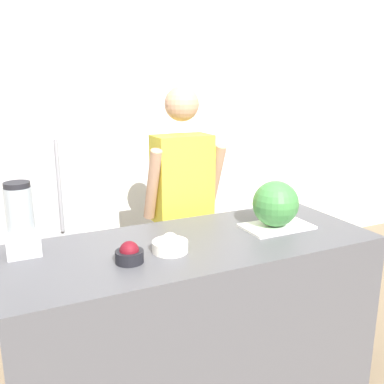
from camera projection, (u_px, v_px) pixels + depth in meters
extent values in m
cube|color=white|center=(106.00, 130.00, 3.55)|extent=(8.00, 0.06, 2.60)
cube|color=#4C4C51|center=(195.00, 321.00, 2.28)|extent=(1.86, 0.74, 0.91)
cube|color=#B7B7BC|center=(21.00, 203.00, 3.01)|extent=(0.74, 0.70, 1.73)
cylinder|color=gray|center=(59.00, 187.00, 2.74)|extent=(0.02, 0.02, 0.61)
cube|color=#4C608C|center=(183.00, 276.00, 2.93)|extent=(0.27, 0.18, 0.80)
cube|color=gold|center=(182.00, 179.00, 2.76)|extent=(0.37, 0.22, 0.57)
sphere|color=tan|center=(182.00, 104.00, 2.64)|extent=(0.22, 0.22, 0.22)
cylinder|color=tan|center=(153.00, 185.00, 2.63)|extent=(0.07, 0.23, 0.48)
cylinder|color=tan|center=(215.00, 178.00, 2.82)|extent=(0.07, 0.23, 0.48)
cube|color=white|center=(277.00, 226.00, 2.37)|extent=(0.38, 0.23, 0.01)
sphere|color=#3D7F3D|center=(276.00, 204.00, 2.33)|extent=(0.25, 0.25, 0.25)
cylinder|color=black|center=(129.00, 256.00, 1.91)|extent=(0.13, 0.13, 0.05)
sphere|color=maroon|center=(129.00, 251.00, 1.90)|extent=(0.09, 0.09, 0.09)
cylinder|color=white|center=(170.00, 246.00, 2.03)|extent=(0.17, 0.17, 0.05)
sphere|color=white|center=(170.00, 241.00, 2.02)|extent=(0.08, 0.08, 0.08)
cube|color=#B7B7BC|center=(23.00, 242.00, 1.99)|extent=(0.15, 0.15, 0.12)
cylinder|color=#99A3AD|center=(19.00, 209.00, 1.95)|extent=(0.12, 0.12, 0.20)
cylinder|color=black|center=(17.00, 185.00, 1.92)|extent=(0.12, 0.12, 0.02)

